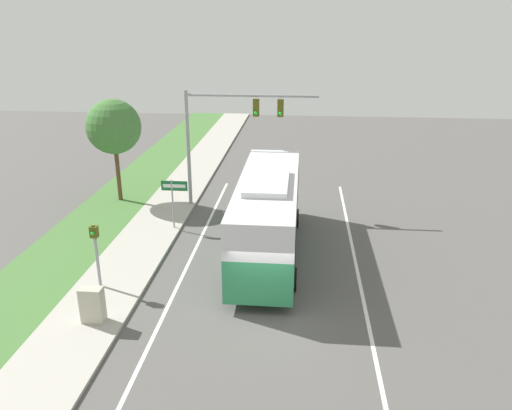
{
  "coord_description": "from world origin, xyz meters",
  "views": [
    {
      "loc": [
        1.09,
        -15.29,
        9.85
      ],
      "look_at": [
        -0.89,
        6.04,
        1.92
      ],
      "focal_mm": 35.0,
      "sensor_mm": 36.0,
      "label": 1
    }
  ],
  "objects_px": {
    "bus": "(268,211)",
    "pedestrian_signal": "(96,246)",
    "signal_gantry": "(227,125)",
    "utility_cabinet": "(92,305)",
    "street_sign": "(174,194)"
  },
  "relations": [
    {
      "from": "pedestrian_signal",
      "to": "utility_cabinet",
      "type": "height_order",
      "value": "pedestrian_signal"
    },
    {
      "from": "utility_cabinet",
      "to": "signal_gantry",
      "type": "bearing_deg",
      "value": 76.14
    },
    {
      "from": "signal_gantry",
      "to": "street_sign",
      "type": "distance_m",
      "value": 5.0
    },
    {
      "from": "bus",
      "to": "street_sign",
      "type": "bearing_deg",
      "value": 154.71
    },
    {
      "from": "bus",
      "to": "signal_gantry",
      "type": "bearing_deg",
      "value": 114.29
    },
    {
      "from": "bus",
      "to": "street_sign",
      "type": "relative_size",
      "value": 3.95
    },
    {
      "from": "bus",
      "to": "signal_gantry",
      "type": "xyz_separation_m",
      "value": [
        -2.62,
        5.8,
        2.61
      ]
    },
    {
      "from": "signal_gantry",
      "to": "street_sign",
      "type": "xyz_separation_m",
      "value": [
        -2.18,
        -3.53,
        -2.79
      ]
    },
    {
      "from": "bus",
      "to": "pedestrian_signal",
      "type": "distance_m",
      "value": 7.34
    },
    {
      "from": "street_sign",
      "to": "pedestrian_signal",
      "type": "bearing_deg",
      "value": -103.75
    },
    {
      "from": "pedestrian_signal",
      "to": "street_sign",
      "type": "height_order",
      "value": "pedestrian_signal"
    },
    {
      "from": "pedestrian_signal",
      "to": "utility_cabinet",
      "type": "bearing_deg",
      "value": -73.09
    },
    {
      "from": "pedestrian_signal",
      "to": "street_sign",
      "type": "distance_m",
      "value": 6.25
    },
    {
      "from": "street_sign",
      "to": "utility_cabinet",
      "type": "relative_size",
      "value": 2.04
    },
    {
      "from": "signal_gantry",
      "to": "pedestrian_signal",
      "type": "xyz_separation_m",
      "value": [
        -3.66,
        -9.6,
        -2.82
      ]
    }
  ]
}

